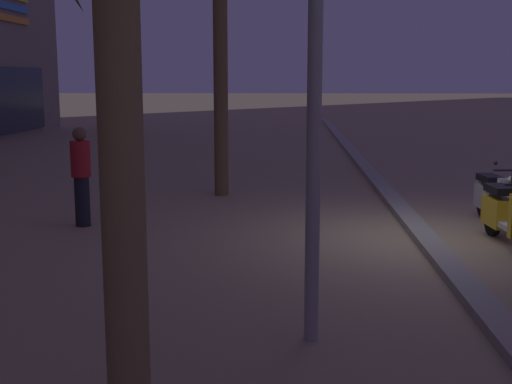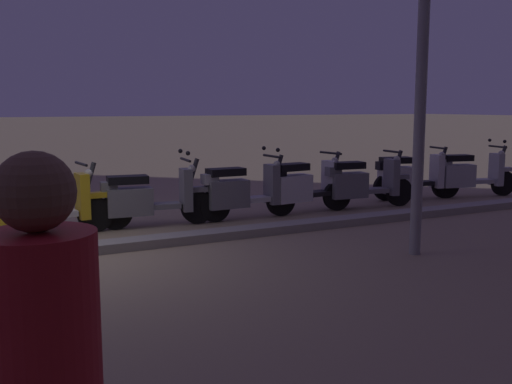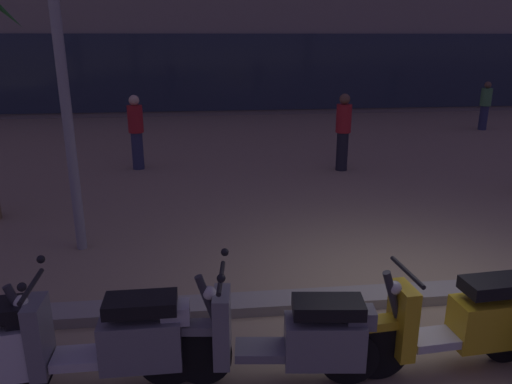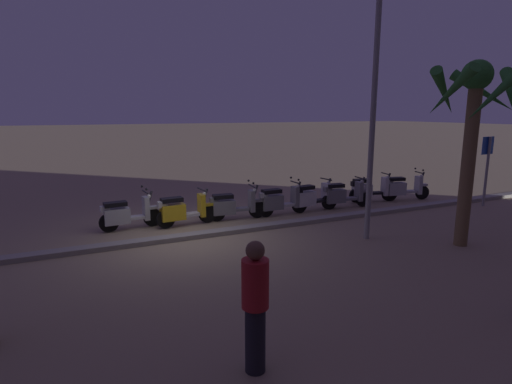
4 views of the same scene
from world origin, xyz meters
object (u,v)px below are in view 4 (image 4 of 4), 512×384
object	(u,v)px
crossing_sign	(487,163)
scooter_grey_second_in_line	(343,195)
scooter_white_mid_front	(312,197)
scooter_white_last_in_row	(369,190)
scooter_grey_mid_centre	(279,201)
pedestrian_strolling_near_curb	(255,304)
street_lamp	(375,80)
scooter_silver_mid_rear	(403,188)
scooter_silver_tail_end	(126,214)
scooter_yellow_lead_nearest	(182,211)
palm_tree_near_sign	(474,109)
scooter_grey_gap_after_mid	(233,206)

from	to	relation	value
crossing_sign	scooter_grey_second_in_line	bearing A→B (deg)	-20.42
scooter_white_mid_front	crossing_sign	world-z (taller)	crossing_sign
scooter_white_last_in_row	scooter_grey_mid_centre	bearing A→B (deg)	5.45
scooter_grey_second_in_line	crossing_sign	xyz separation A→B (m)	(-4.69, 1.75, 1.05)
scooter_white_last_in_row	pedestrian_strolling_near_curb	bearing A→B (deg)	42.67
scooter_white_mid_front	street_lamp	distance (m)	4.71
street_lamp	scooter_grey_mid_centre	bearing A→B (deg)	-73.12
crossing_sign	street_lamp	distance (m)	6.75
scooter_silver_mid_rear	crossing_sign	xyz separation A→B (m)	(-1.88, 1.86, 1.04)
scooter_grey_second_in_line	street_lamp	world-z (taller)	street_lamp
scooter_silver_mid_rear	crossing_sign	world-z (taller)	crossing_sign
scooter_silver_tail_end	scooter_grey_second_in_line	bearing A→B (deg)	176.70
scooter_silver_tail_end	street_lamp	xyz separation A→B (m)	(-5.54, 3.43, 3.53)
scooter_white_last_in_row	street_lamp	bearing A→B (deg)	49.49
scooter_yellow_lead_nearest	street_lamp	world-z (taller)	street_lamp
scooter_white_last_in_row	scooter_silver_tail_end	size ratio (longest dim) A/B	1.04
scooter_grey_mid_centre	scooter_grey_second_in_line	bearing A→B (deg)	178.82
scooter_white_last_in_row	pedestrian_strolling_near_curb	world-z (taller)	pedestrian_strolling_near_curb
scooter_grey_mid_centre	scooter_silver_tail_end	distance (m)	4.62
scooter_grey_second_in_line	scooter_silver_tail_end	distance (m)	7.01
scooter_white_last_in_row	street_lamp	size ratio (longest dim) A/B	0.28
scooter_yellow_lead_nearest	scooter_grey_mid_centre	bearing A→B (deg)	178.85
scooter_grey_mid_centre	crossing_sign	world-z (taller)	crossing_sign
crossing_sign	scooter_silver_mid_rear	bearing A→B (deg)	-44.72
scooter_white_last_in_row	crossing_sign	size ratio (longest dim) A/B	0.75
scooter_grey_second_in_line	pedestrian_strolling_near_curb	xyz separation A→B (m)	(6.38, 6.83, 0.45)
palm_tree_near_sign	pedestrian_strolling_near_curb	xyz separation A→B (m)	(6.69, 2.41, -2.37)
scooter_white_mid_front	palm_tree_near_sign	distance (m)	5.52
scooter_silver_mid_rear	street_lamp	xyz separation A→B (m)	(4.27, 3.15, 3.51)
scooter_white_mid_front	scooter_silver_tail_end	bearing A→B (deg)	-2.99
crossing_sign	palm_tree_near_sign	distance (m)	5.44
scooter_white_last_in_row	scooter_grey_mid_centre	world-z (taller)	scooter_grey_mid_centre
crossing_sign	pedestrian_strolling_near_curb	size ratio (longest dim) A/B	1.39
scooter_grey_mid_centre	scooter_grey_gap_after_mid	bearing A→B (deg)	-3.71
scooter_white_mid_front	scooter_yellow_lead_nearest	xyz separation A→B (m)	(4.34, -0.01, -0.01)
scooter_white_mid_front	scooter_grey_gap_after_mid	distance (m)	2.77
scooter_white_mid_front	scooter_grey_mid_centre	bearing A→B (deg)	2.31
scooter_grey_gap_after_mid	palm_tree_near_sign	bearing A→B (deg)	132.85
scooter_yellow_lead_nearest	palm_tree_near_sign	world-z (taller)	palm_tree_near_sign
scooter_white_mid_front	street_lamp	bearing A→B (deg)	84.57
scooter_grey_gap_after_mid	pedestrian_strolling_near_curb	bearing A→B (deg)	70.66
scooter_grey_second_in_line	crossing_sign	world-z (taller)	crossing_sign
scooter_grey_second_in_line	scooter_silver_tail_end	world-z (taller)	scooter_silver_tail_end
scooter_silver_tail_end	palm_tree_near_sign	bearing A→B (deg)	146.57
pedestrian_strolling_near_curb	scooter_silver_tail_end	bearing A→B (deg)	-85.11
scooter_white_last_in_row	scooter_grey_gap_after_mid	xyz separation A→B (m)	(5.42, 0.27, -0.01)
scooter_silver_tail_end	street_lamp	size ratio (longest dim) A/B	0.27
palm_tree_near_sign	street_lamp	size ratio (longest dim) A/B	0.68
scooter_white_last_in_row	scooter_grey_gap_after_mid	bearing A→B (deg)	2.85
palm_tree_near_sign	scooter_white_mid_front	bearing A→B (deg)	-72.01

